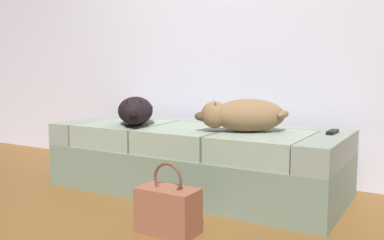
# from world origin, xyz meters

# --- Properties ---
(ground_plane) EXTENTS (10.00, 10.00, 0.00)m
(ground_plane) POSITION_xyz_m (0.00, 0.00, 0.00)
(ground_plane) COLOR brown
(back_wall) EXTENTS (6.40, 0.10, 2.80)m
(back_wall) POSITION_xyz_m (0.00, 1.61, 1.40)
(back_wall) COLOR silver
(back_wall) RESTS_ON ground
(couch) EXTENTS (2.04, 0.84, 0.46)m
(couch) POSITION_xyz_m (0.00, 1.00, 0.23)
(couch) COLOR slate
(couch) RESTS_ON ground
(dog_dark) EXTENTS (0.46, 0.54, 0.20)m
(dog_dark) POSITION_xyz_m (-0.41, 0.84, 0.56)
(dog_dark) COLOR black
(dog_dark) RESTS_ON couch
(dog_tan) EXTENTS (0.58, 0.47, 0.21)m
(dog_tan) POSITION_xyz_m (0.40, 0.92, 0.57)
(dog_tan) COLOR brown
(dog_tan) RESTS_ON couch
(tv_remote) EXTENTS (0.05, 0.15, 0.02)m
(tv_remote) POSITION_xyz_m (0.91, 1.13, 0.47)
(tv_remote) COLOR black
(tv_remote) RESTS_ON couch
(handbag) EXTENTS (0.32, 0.18, 0.38)m
(handbag) POSITION_xyz_m (0.28, 0.22, 0.13)
(handbag) COLOR brown
(handbag) RESTS_ON ground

